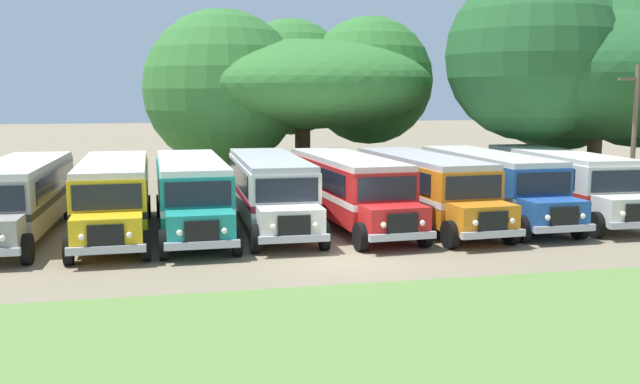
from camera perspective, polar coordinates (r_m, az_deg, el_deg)
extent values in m
plane|color=#84755B|center=(23.54, 2.21, -5.28)|extent=(220.00, 220.00, 0.00)
cube|color=olive|center=(16.39, 9.16, -11.35)|extent=(80.00, 9.14, 0.01)
cube|color=#9E9993|center=(29.36, -22.94, -0.18)|extent=(2.72, 9.26, 2.10)
cube|color=#282828|center=(29.38, -22.92, -0.50)|extent=(2.76, 9.28, 0.24)
cube|color=black|center=(29.35, -20.45, 0.93)|extent=(0.24, 8.00, 0.80)
cube|color=beige|center=(29.23, -23.06, 2.07)|extent=(2.64, 9.16, 0.22)
cube|color=#282828|center=(33.86, -21.32, 0.74)|extent=(0.90, 0.08, 1.30)
sphere|color=#EAE5C6|center=(23.42, -24.27, -3.43)|extent=(0.20, 0.20, 0.20)
cylinder|color=black|center=(24.27, -22.57, -4.28)|extent=(0.30, 1.01, 1.00)
cylinder|color=black|center=(32.21, -19.65, -1.23)|extent=(0.30, 1.01, 1.00)
cylinder|color=black|center=(32.67, -23.81, -1.32)|extent=(0.30, 1.01, 1.00)
cube|color=yellow|center=(28.58, -16.26, -0.07)|extent=(2.70, 9.25, 2.10)
cube|color=black|center=(28.61, -16.25, -0.40)|extent=(2.73, 9.27, 0.24)
cube|color=black|center=(28.78, -13.75, 1.08)|extent=(0.21, 8.00, 0.80)
cube|color=black|center=(28.91, -18.78, 0.91)|extent=(0.21, 8.00, 0.80)
cube|color=beige|center=(28.45, -16.35, 2.24)|extent=(2.61, 9.15, 0.22)
cube|color=yellow|center=(23.44, -16.81, -3.11)|extent=(2.23, 1.45, 1.05)
cube|color=black|center=(22.71, -16.92, -3.40)|extent=(1.10, 0.12, 0.70)
cube|color=#B7B7BC|center=(22.76, -16.88, -4.48)|extent=(2.40, 0.25, 0.24)
cube|color=black|center=(23.94, -16.82, -0.40)|extent=(2.20, 0.11, 0.84)
cube|color=black|center=(33.17, -15.88, 0.84)|extent=(0.90, 0.08, 1.30)
sphere|color=#EAE5C6|center=(22.63, -15.15, -3.38)|extent=(0.20, 0.20, 0.20)
sphere|color=#EAE5C6|center=(22.72, -18.69, -3.48)|extent=(0.20, 0.20, 0.20)
cylinder|color=black|center=(23.60, -13.83, -4.23)|extent=(0.30, 1.01, 1.00)
cylinder|color=black|center=(23.75, -19.64, -4.39)|extent=(0.30, 1.01, 1.00)
cylinder|color=black|center=(31.67, -13.77, -1.14)|extent=(0.30, 1.01, 1.00)
cylinder|color=black|center=(31.78, -18.10, -1.28)|extent=(0.30, 1.01, 1.00)
cube|color=teal|center=(28.59, -10.38, 0.12)|extent=(2.70, 9.25, 2.10)
cube|color=white|center=(28.61, -10.37, -0.21)|extent=(2.73, 9.27, 0.24)
cube|color=black|center=(28.91, -7.93, 1.26)|extent=(0.21, 8.00, 0.80)
cube|color=black|center=(28.78, -12.96, 1.10)|extent=(0.21, 8.00, 0.80)
cube|color=silver|center=(28.45, -10.44, 2.43)|extent=(2.61, 9.15, 0.22)
cube|color=teal|center=(23.45, -9.63, -2.88)|extent=(2.23, 1.45, 1.05)
cube|color=black|center=(22.72, -9.50, -3.16)|extent=(1.10, 0.12, 0.70)
cube|color=#B7B7BC|center=(22.76, -9.47, -4.24)|extent=(2.40, 0.25, 0.24)
cube|color=black|center=(23.94, -9.80, -0.17)|extent=(2.20, 0.11, 0.84)
cube|color=white|center=(33.18, -10.82, 1.00)|extent=(0.90, 0.08, 1.30)
sphere|color=#EAE5C6|center=(22.72, -7.73, -3.12)|extent=(0.20, 0.20, 0.20)
sphere|color=#EAE5C6|center=(22.63, -11.27, -3.25)|extent=(0.20, 0.20, 0.20)
cylinder|color=black|center=(23.75, -6.72, -3.97)|extent=(0.30, 1.01, 1.00)
cylinder|color=black|center=(23.60, -12.53, -4.19)|extent=(0.30, 1.01, 1.00)
cylinder|color=black|center=(31.78, -8.47, -0.96)|extent=(0.30, 1.01, 1.00)
cylinder|color=black|center=(31.67, -12.80, -1.11)|extent=(0.30, 1.01, 1.00)
cube|color=silver|center=(29.18, -4.13, 0.39)|extent=(2.55, 9.21, 2.10)
cube|color=maroon|center=(29.20, -4.13, 0.06)|extent=(2.58, 9.23, 0.24)
cube|color=black|center=(29.60, -1.78, 1.49)|extent=(0.08, 8.00, 0.80)
cube|color=black|center=(29.27, -6.69, 1.37)|extent=(0.08, 8.00, 0.80)
cube|color=#B2B2B7|center=(29.05, -4.15, 2.66)|extent=(2.47, 9.11, 0.22)
cube|color=silver|center=(24.08, -2.40, -2.49)|extent=(2.21, 1.41, 1.05)
cube|color=black|center=(23.36, -2.10, -2.75)|extent=(1.10, 0.11, 0.70)
cube|color=#B7B7BC|center=(23.41, -2.08, -3.80)|extent=(2.40, 0.21, 0.24)
cube|color=black|center=(24.57, -2.67, 0.14)|extent=(2.20, 0.07, 0.84)
cube|color=maroon|center=(33.74, -5.20, 1.23)|extent=(0.90, 0.06, 1.30)
sphere|color=#EAE5C6|center=(23.44, -0.39, -2.71)|extent=(0.20, 0.20, 0.20)
sphere|color=#EAE5C6|center=(23.20, -3.78, -2.83)|extent=(0.20, 0.20, 0.20)
cylinder|color=black|center=(24.50, 0.34, -3.55)|extent=(0.29, 1.00, 1.00)
cylinder|color=black|center=(24.12, -5.25, -3.77)|extent=(0.29, 1.00, 1.00)
cylinder|color=black|center=(32.44, -2.73, -0.70)|extent=(0.29, 1.00, 1.00)
cylinder|color=black|center=(32.15, -6.96, -0.83)|extent=(0.29, 1.00, 1.00)
cube|color=red|center=(29.40, 2.12, 0.46)|extent=(3.14, 9.35, 2.10)
cube|color=white|center=(29.42, 2.12, 0.14)|extent=(3.17, 9.37, 0.24)
cube|color=black|center=(30.04, 4.24, 1.57)|extent=(0.60, 7.98, 0.80)
cube|color=black|center=(29.25, -0.42, 1.42)|extent=(0.60, 7.98, 0.80)
cube|color=beige|center=(29.27, 2.13, 2.71)|extent=(3.05, 9.25, 0.22)
cube|color=red|center=(24.57, 6.01, -2.31)|extent=(2.29, 1.55, 1.05)
cube|color=black|center=(23.89, 6.68, -2.56)|extent=(1.10, 0.18, 0.70)
cube|color=#B7B7BC|center=(23.94, 6.70, -3.58)|extent=(2.41, 0.37, 0.24)
cube|color=black|center=(25.02, 5.46, 0.26)|extent=(2.20, 0.21, 0.84)
cube|color=white|center=(33.80, -0.35, 1.27)|extent=(0.90, 0.12, 1.30)
sphere|color=#EAE5C6|center=(24.13, 8.26, -2.48)|extent=(0.20, 0.20, 0.20)
sphere|color=#EAE5C6|center=(23.59, 5.16, -2.67)|extent=(0.20, 0.20, 0.20)
cylinder|color=black|center=(25.23, 8.43, -3.30)|extent=(0.35, 1.02, 1.00)
cylinder|color=black|center=(24.34, 3.28, -3.64)|extent=(0.35, 1.02, 1.00)
cylinder|color=black|center=(32.74, 2.45, -0.62)|extent=(0.35, 1.02, 1.00)
cylinder|color=black|center=(32.06, -1.62, -0.80)|extent=(0.35, 1.02, 1.00)
cube|color=orange|center=(30.06, 8.09, 0.55)|extent=(3.13, 9.35, 2.10)
cube|color=white|center=(30.08, 8.09, 0.24)|extent=(3.16, 9.37, 0.24)
cube|color=black|center=(30.81, 10.04, 1.63)|extent=(0.59, 7.98, 0.80)
cube|color=black|center=(29.78, 5.65, 1.49)|extent=(0.59, 7.98, 0.80)
cube|color=#B2B2B7|center=(29.93, 8.14, 2.76)|extent=(3.04, 9.25, 0.22)
cube|color=orange|center=(25.46, 12.97, -2.11)|extent=(2.29, 1.55, 1.05)
cube|color=black|center=(24.82, 13.80, -2.34)|extent=(1.10, 0.18, 0.70)
cube|color=#B7B7BC|center=(24.87, 13.82, -3.33)|extent=(2.41, 0.37, 0.24)
cube|color=black|center=(25.88, 12.32, 0.37)|extent=(2.20, 0.21, 0.84)
cube|color=white|center=(34.30, 4.92, 1.34)|extent=(0.90, 0.12, 1.30)
sphere|color=#EAE5C6|center=(25.13, 15.25, -2.26)|extent=(0.20, 0.20, 0.20)
sphere|color=#EAE5C6|center=(24.44, 12.44, -2.45)|extent=(0.20, 0.20, 0.20)
cylinder|color=black|center=(26.24, 15.12, -3.05)|extent=(0.35, 1.02, 1.00)
cylinder|color=black|center=(25.09, 10.42, -3.41)|extent=(0.35, 1.02, 1.00)
cylinder|color=black|center=(33.40, 7.83, -0.52)|extent=(0.35, 1.02, 1.00)
cylinder|color=black|center=(32.51, 3.96, -0.70)|extent=(0.35, 1.02, 1.00)
cube|color=#23519E|center=(31.66, 13.26, 0.79)|extent=(2.75, 9.26, 2.10)
cube|color=silver|center=(31.68, 13.25, 0.49)|extent=(2.78, 9.29, 0.24)
cube|color=black|center=(32.46, 15.05, 1.80)|extent=(0.26, 8.00, 0.80)
cube|color=black|center=(31.32, 10.97, 1.71)|extent=(0.26, 8.00, 0.80)
cube|color=beige|center=(31.54, 13.33, 2.89)|extent=(2.67, 9.16, 0.22)
cube|color=#23519E|center=(27.18, 18.29, -1.68)|extent=(2.24, 1.46, 1.05)
cube|color=black|center=(26.56, 19.14, -1.88)|extent=(1.10, 0.13, 0.70)
cube|color=#B7B7BC|center=(26.60, 19.14, -2.81)|extent=(2.40, 0.27, 0.24)
cube|color=black|center=(27.59, 17.65, 0.64)|extent=(2.20, 0.12, 0.84)
cube|color=silver|center=(35.82, 9.91, 1.54)|extent=(0.90, 0.08, 1.30)
sphere|color=#EAE5C6|center=(26.90, 20.45, -1.82)|extent=(0.20, 0.20, 0.20)
sphere|color=#EAE5C6|center=(26.15, 17.91, -1.98)|extent=(0.20, 0.20, 0.20)
cylinder|color=black|center=(28.00, 20.22, -2.59)|extent=(0.31, 1.01, 1.00)
cylinder|color=black|center=(26.74, 15.94, -2.88)|extent=(0.31, 1.01, 1.00)
cylinder|color=black|center=(34.99, 12.73, -0.25)|extent=(0.31, 1.01, 1.00)
cylinder|color=black|center=(33.99, 9.11, -0.40)|extent=(0.31, 1.01, 1.00)
cube|color=silver|center=(33.32, 18.48, 0.94)|extent=(2.73, 9.26, 2.10)
cube|color=red|center=(33.34, 18.47, 0.66)|extent=(2.76, 9.28, 0.24)
cube|color=black|center=(34.16, 20.14, 1.88)|extent=(0.24, 8.00, 0.80)
cube|color=black|center=(32.93, 16.34, 1.83)|extent=(0.24, 8.00, 0.80)
cube|color=silver|center=(33.21, 18.57, 2.93)|extent=(2.65, 9.16, 0.22)
cube|color=silver|center=(28.93, 23.54, -1.38)|extent=(2.23, 1.46, 1.05)
cube|color=black|center=(28.33, 24.38, -1.56)|extent=(1.10, 0.13, 0.70)
cube|color=#B7B7BC|center=(28.37, 24.38, -2.43)|extent=(2.40, 0.26, 0.24)
cube|color=black|center=(29.34, 22.92, 0.80)|extent=(2.20, 0.12, 0.84)
cube|color=red|center=(37.40, 15.04, 1.65)|extent=(0.90, 0.08, 1.30)
sphere|color=#EAE5C6|center=(27.89, 23.26, -1.64)|extent=(0.20, 0.20, 0.20)
cylinder|color=black|center=(28.44, 21.37, -2.48)|extent=(0.31, 1.01, 1.00)
cylinder|color=black|center=(36.63, 17.77, -0.08)|extent=(0.31, 1.01, 1.00)
cylinder|color=black|center=(35.55, 14.37, -0.18)|extent=(0.31, 1.01, 1.00)
cylinder|color=brown|center=(41.38, -1.41, 3.26)|extent=(0.90, 0.90, 3.98)
ellipsoid|color=#33702D|center=(41.24, -1.43, 8.66)|extent=(14.71, 15.93, 5.08)
sphere|color=#33702D|center=(44.20, 4.00, 8.97)|extent=(7.84, 7.84, 7.84)
sphere|color=#33702D|center=(39.17, -7.86, 8.25)|extent=(8.57, 8.57, 8.57)
sphere|color=#33702D|center=(45.13, -2.38, 9.26)|extent=(7.28, 7.28, 7.28)
cylinder|color=brown|center=(41.13, 21.24, 2.55)|extent=(0.77, 0.77, 3.78)
ellipsoid|color=#235628|center=(40.99, 21.55, 8.73)|extent=(15.69, 13.56, 6.79)
sphere|color=#235628|center=(37.25, 16.64, 10.51)|extent=(8.48, 8.48, 8.48)
sphere|color=#235628|center=(44.18, 18.87, 9.69)|extent=(10.00, 10.00, 10.00)
cylinder|color=brown|center=(33.17, 23.99, 3.66)|extent=(0.20, 0.20, 6.59)
cube|color=brown|center=(33.10, 24.25, 8.31)|extent=(1.80, 0.12, 0.12)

